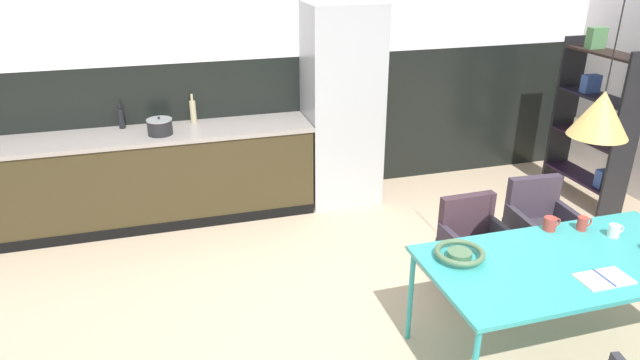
% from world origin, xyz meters
% --- Properties ---
extents(ground_plane, '(9.17, 9.17, 0.00)m').
position_xyz_m(ground_plane, '(0.00, 0.00, 0.00)').
color(ground_plane, '#C6AC8A').
extents(back_wall_splashback_dark, '(7.06, 0.12, 1.50)m').
position_xyz_m(back_wall_splashback_dark, '(0.00, 2.87, 0.75)').
color(back_wall_splashback_dark, black).
rests_on(back_wall_splashback_dark, ground).
extents(kitchen_counter, '(3.35, 0.63, 0.92)m').
position_xyz_m(kitchen_counter, '(-1.72, 2.51, 0.46)').
color(kitchen_counter, '#372E1A').
rests_on(kitchen_counter, ground).
extents(refrigerator_column, '(0.74, 0.60, 2.06)m').
position_xyz_m(refrigerator_column, '(0.33, 2.51, 1.03)').
color(refrigerator_column, '#ADAFB2').
rests_on(refrigerator_column, ground).
extents(dining_table, '(1.87, 0.90, 0.74)m').
position_xyz_m(dining_table, '(0.95, -0.28, 0.70)').
color(dining_table, teal).
rests_on(dining_table, ground).
extents(armchair_near_window, '(0.50, 0.48, 0.78)m').
position_xyz_m(armchair_near_window, '(0.78, 0.57, 0.49)').
color(armchair_near_window, '#363139').
rests_on(armchair_near_window, ground).
extents(armchair_corner_seat, '(0.52, 0.50, 0.82)m').
position_xyz_m(armchair_corner_seat, '(1.43, 0.66, 0.52)').
color(armchair_corner_seat, '#363139').
rests_on(armchair_corner_seat, ground).
extents(fruit_bowl, '(0.32, 0.32, 0.06)m').
position_xyz_m(fruit_bowl, '(0.27, -0.07, 0.78)').
color(fruit_bowl, '#4C704C').
rests_on(fruit_bowl, dining_table).
extents(open_book, '(0.32, 0.19, 0.02)m').
position_xyz_m(open_book, '(0.99, -0.53, 0.74)').
color(open_book, white).
rests_on(open_book, dining_table).
extents(mug_short_terracotta, '(0.13, 0.09, 0.09)m').
position_xyz_m(mug_short_terracotta, '(1.07, 0.10, 0.78)').
color(mug_short_terracotta, '#B23D33').
rests_on(mug_short_terracotta, dining_table).
extents(mug_wide_latte, '(0.12, 0.08, 0.09)m').
position_xyz_m(mug_wide_latte, '(1.43, -0.11, 0.78)').
color(mug_wide_latte, white).
rests_on(mug_wide_latte, dining_table).
extents(mug_glass_clear, '(0.12, 0.07, 0.10)m').
position_xyz_m(mug_glass_clear, '(1.29, 0.03, 0.79)').
color(mug_glass_clear, '#B23D33').
rests_on(mug_glass_clear, dining_table).
extents(cooking_pot, '(0.24, 0.24, 0.17)m').
position_xyz_m(cooking_pot, '(-1.49, 2.44, 0.99)').
color(cooking_pot, black).
rests_on(cooking_pot, kitchen_counter).
extents(bottle_oil_tall, '(0.06, 0.06, 0.25)m').
position_xyz_m(bottle_oil_tall, '(-1.84, 2.73, 1.02)').
color(bottle_oil_tall, black).
rests_on(bottle_oil_tall, kitchen_counter).
extents(bottle_spice_small, '(0.06, 0.06, 0.29)m').
position_xyz_m(bottle_spice_small, '(-1.16, 2.73, 1.04)').
color(bottle_spice_small, tan).
rests_on(bottle_spice_small, kitchen_counter).
extents(open_shelf_unit, '(0.30, 0.93, 1.80)m').
position_xyz_m(open_shelf_unit, '(2.82, 1.77, 0.90)').
color(open_shelf_unit, black).
rests_on(open_shelf_unit, ground).
extents(pendant_lamp_over_table_near, '(0.33, 0.33, 1.37)m').
position_xyz_m(pendant_lamp_over_table_near, '(0.95, -0.28, 1.70)').
color(pendant_lamp_over_table_near, black).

